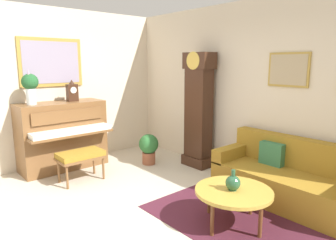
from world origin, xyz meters
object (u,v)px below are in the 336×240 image
object	(u,v)px
coffee_table	(234,192)
mantel_clock	(72,92)
couch	(287,179)
potted_plant	(149,147)
piano	(63,135)
flower_vase	(30,85)
grandfather_clock	(198,113)
green_jug	(233,183)
piano_bench	(81,156)

from	to	relation	value
coffee_table	mantel_clock	distance (m)	3.34
couch	potted_plant	size ratio (longest dim) A/B	3.39
piano	flower_vase	size ratio (longest dim) A/B	2.48
grandfather_clock	coffee_table	world-z (taller)	grandfather_clock
green_jug	potted_plant	world-z (taller)	green_jug
grandfather_clock	coffee_table	distance (m)	2.15
grandfather_clock	flower_vase	world-z (taller)	grandfather_clock
potted_plant	green_jug	bearing A→B (deg)	-14.23
couch	grandfather_clock	bearing A→B (deg)	175.14
piano	coffee_table	world-z (taller)	piano
grandfather_clock	mantel_clock	bearing A→B (deg)	-131.54
flower_vase	mantel_clock	bearing A→B (deg)	89.96
grandfather_clock	couch	distance (m)	1.91
piano	piano_bench	xyz separation A→B (m)	(0.79, -0.05, -0.19)
green_jug	grandfather_clock	bearing A→B (deg)	144.34
grandfather_clock	potted_plant	distance (m)	1.10
piano	potted_plant	distance (m)	1.53
mantel_clock	potted_plant	size ratio (longest dim) A/B	0.68
coffee_table	potted_plant	distance (m)	2.41
piano	green_jug	xyz separation A→B (m)	(3.17, 0.67, -0.08)
green_jug	flower_vase	bearing A→B (deg)	-160.14
piano_bench	coffee_table	distance (m)	2.49
flower_vase	piano	bearing A→B (deg)	90.15
piano_bench	mantel_clock	distance (m)	1.25
piano	flower_vase	bearing A→B (deg)	-89.85
piano	piano_bench	size ratio (longest dim) A/B	2.06
grandfather_clock	green_jug	xyz separation A→B (m)	(1.69, -1.21, -0.45)
piano	couch	xyz separation A→B (m)	(3.27, 1.73, -0.28)
piano	mantel_clock	size ratio (longest dim) A/B	3.79
green_jug	potted_plant	distance (m)	2.42
piano_bench	grandfather_clock	bearing A→B (deg)	70.31
piano	couch	world-z (taller)	piano
green_jug	potted_plant	xyz separation A→B (m)	(-2.34, 0.59, -0.19)
piano_bench	mantel_clock	size ratio (longest dim) A/B	1.84
potted_plant	coffee_table	bearing A→B (deg)	-13.82
piano	green_jug	distance (m)	3.24
flower_vase	potted_plant	world-z (taller)	flower_vase
couch	flower_vase	size ratio (longest dim) A/B	3.28
grandfather_clock	mantel_clock	distance (m)	2.26
potted_plant	grandfather_clock	bearing A→B (deg)	43.65
grandfather_clock	coffee_table	size ratio (longest dim) A/B	2.31
coffee_table	green_jug	bearing A→B (deg)	-97.37
piano_bench	coffee_table	xyz separation A→B (m)	(2.38, 0.73, -0.01)
grandfather_clock	piano	bearing A→B (deg)	-128.13
grandfather_clock	flower_vase	distance (m)	2.83
grandfather_clock	couch	xyz separation A→B (m)	(1.79, -0.15, -0.65)
piano_bench	green_jug	size ratio (longest dim) A/B	2.92
piano_bench	grandfather_clock	xyz separation A→B (m)	(0.69, 1.93, 0.56)
couch	potted_plant	distance (m)	2.49
grandfather_clock	mantel_clock	size ratio (longest dim) A/B	5.34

